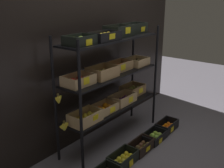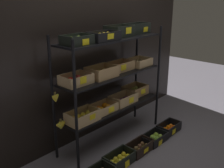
% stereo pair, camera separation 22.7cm
% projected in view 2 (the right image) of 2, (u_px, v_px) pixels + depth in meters
% --- Properties ---
extents(ground_plane, '(10.00, 10.00, 0.00)m').
position_uv_depth(ground_plane, '(112.00, 139.00, 3.52)').
color(ground_plane, slate).
extents(storefront_wall, '(3.91, 0.12, 2.50)m').
position_uv_depth(storefront_wall, '(89.00, 42.00, 3.38)').
color(storefront_wall, black).
rests_on(storefront_wall, ground_plane).
extents(display_rack, '(1.63, 0.42, 1.48)m').
position_uv_depth(display_rack, '(112.00, 74.00, 3.23)').
color(display_rack, black).
rests_on(display_rack, ground_plane).
extents(crate_ground_lemon, '(0.37, 0.22, 0.13)m').
position_uv_depth(crate_ground_lemon, '(120.00, 160.00, 2.98)').
color(crate_ground_lemon, black).
rests_on(crate_ground_lemon, ground_plane).
extents(crate_ground_center_kiwi, '(0.36, 0.21, 0.13)m').
position_uv_depth(crate_ground_center_kiwi, '(139.00, 148.00, 3.22)').
color(crate_ground_center_kiwi, black).
rests_on(crate_ground_center_kiwi, ground_plane).
extents(crate_ground_apple_green, '(0.36, 0.23, 0.11)m').
position_uv_depth(crate_ground_apple_green, '(154.00, 138.00, 3.44)').
color(crate_ground_apple_green, black).
rests_on(crate_ground_apple_green, ground_plane).
extents(crate_ground_tangerine, '(0.36, 0.21, 0.13)m').
position_uv_depth(crate_ground_tangerine, '(169.00, 128.00, 3.69)').
color(crate_ground_tangerine, black).
rests_on(crate_ground_tangerine, ground_plane).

